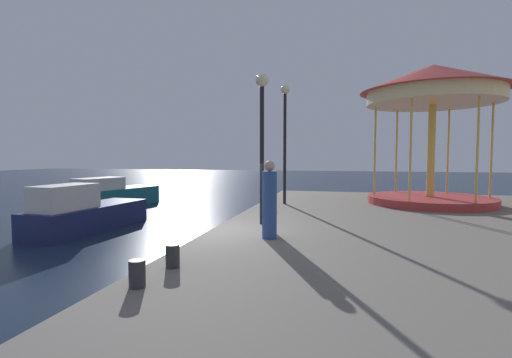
# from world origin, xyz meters

# --- Properties ---
(ground_plane) EXTENTS (120.00, 120.00, 0.00)m
(ground_plane) POSITION_xyz_m (0.00, 0.00, 0.00)
(ground_plane) COLOR #162338
(motorboat_navy) EXTENTS (1.93, 4.93, 1.74)m
(motorboat_navy) POSITION_xyz_m (-5.78, 2.44, 0.65)
(motorboat_navy) COLOR #19214C
(motorboat_navy) RESTS_ON ground
(motorboat_teal) EXTENTS (2.91, 5.87, 1.60)m
(motorboat_teal) POSITION_xyz_m (-8.77, 8.05, 0.62)
(motorboat_teal) COLOR #19606B
(motorboat_teal) RESTS_ON ground
(carousel) EXTENTS (5.57, 5.57, 5.49)m
(carousel) POSITION_xyz_m (6.70, 6.95, 4.93)
(carousel) COLOR #B23333
(carousel) RESTS_ON quay_dock
(lamp_post_mid_promenade) EXTENTS (0.36, 0.36, 4.18)m
(lamp_post_mid_promenade) POSITION_xyz_m (1.11, 1.12, 3.67)
(lamp_post_mid_promenade) COLOR black
(lamp_post_mid_promenade) RESTS_ON quay_dock
(lamp_post_far_end) EXTENTS (0.36, 0.36, 4.72)m
(lamp_post_far_end) POSITION_xyz_m (1.03, 5.62, 3.98)
(lamp_post_far_end) COLOR black
(lamp_post_far_end) RESTS_ON quay_dock
(bollard_center) EXTENTS (0.24, 0.24, 0.40)m
(bollard_center) POSITION_xyz_m (0.45, -4.20, 1.00)
(bollard_center) COLOR #2D2D33
(bollard_center) RESTS_ON quay_dock
(bollard_north) EXTENTS (0.24, 0.24, 0.40)m
(bollard_north) POSITION_xyz_m (0.67, 4.15, 1.00)
(bollard_north) COLOR #2D2D33
(bollard_north) RESTS_ON quay_dock
(bollard_south) EXTENTS (0.24, 0.24, 0.40)m
(bollard_south) POSITION_xyz_m (0.52, -3.21, 1.00)
(bollard_south) COLOR #2D2D33
(bollard_south) RESTS_ON quay_dock
(person_by_the_water) EXTENTS (0.34, 0.34, 1.80)m
(person_by_the_water) POSITION_xyz_m (1.69, -0.62, 1.65)
(person_by_the_water) COLOR #2D4C8C
(person_by_the_water) RESTS_ON quay_dock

